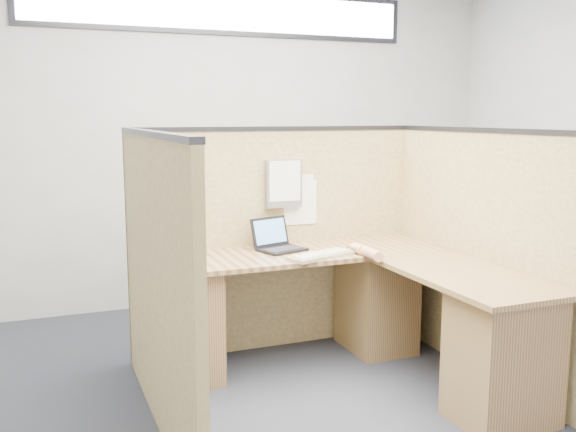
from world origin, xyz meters
name	(u,v)px	position (x,y,z in m)	size (l,w,h in m)	color
floor	(342,401)	(0.00, 0.00, 0.00)	(5.00, 5.00, 0.00)	black
wall_back	(226,139)	(0.00, 2.25, 1.40)	(5.00, 5.00, 0.00)	#A2A6A7
clerestory_window	(224,11)	(0.00, 2.23, 2.45)	(3.30, 0.04, 0.38)	#232328
cubicle_partitions	(312,254)	(0.00, 0.43, 0.77)	(2.06, 1.83, 1.53)	olive
l_desk	(349,316)	(0.18, 0.29, 0.39)	(1.95, 1.75, 0.73)	brown
laptop	(279,242)	(-0.07, 0.80, 0.78)	(0.33, 0.35, 0.21)	black
keyboard	(321,255)	(0.09, 0.48, 0.74)	(0.47, 0.28, 0.03)	gray
mouse	(356,250)	(0.34, 0.51, 0.75)	(0.10, 0.06, 0.04)	silver
hand_forearm	(366,252)	(0.35, 0.38, 0.76)	(0.10, 0.35, 0.07)	tan
blue_poster	(180,172)	(-0.68, 0.97, 1.25)	(0.17, 0.00, 0.22)	navy
american_flag	(161,168)	(-0.81, 0.96, 1.28)	(0.20, 0.01, 0.34)	olive
file_holder	(284,183)	(0.02, 0.94, 1.15)	(0.25, 0.05, 0.32)	slate
paper_left	(299,195)	(0.14, 0.97, 1.06)	(0.22, 0.00, 0.27)	white
paper_right	(300,202)	(0.15, 0.97, 1.01)	(0.24, 0.00, 0.31)	white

